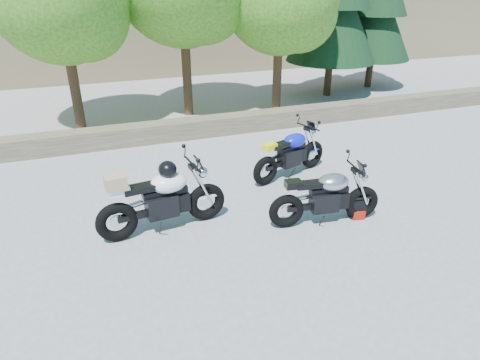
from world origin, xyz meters
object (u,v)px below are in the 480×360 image
(blue_bike, at_px, (291,154))
(silver_bike, at_px, (326,197))
(backpack, at_px, (358,208))
(white_bike, at_px, (162,198))

(blue_bike, bearing_deg, silver_bike, -116.93)
(silver_bike, xyz_separation_m, backpack, (0.67, -0.04, -0.32))
(blue_bike, bearing_deg, white_bike, -176.41)
(silver_bike, relative_size, white_bike, 0.90)
(backpack, bearing_deg, silver_bike, -170.30)
(silver_bike, height_order, white_bike, white_bike)
(blue_bike, distance_m, backpack, 2.13)
(white_bike, bearing_deg, silver_bike, -21.09)
(white_bike, bearing_deg, blue_bike, 16.46)
(silver_bike, distance_m, blue_bike, 2.05)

